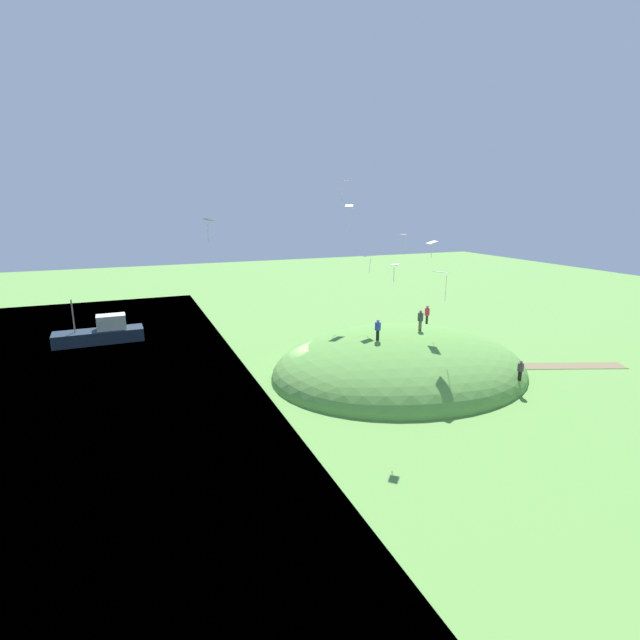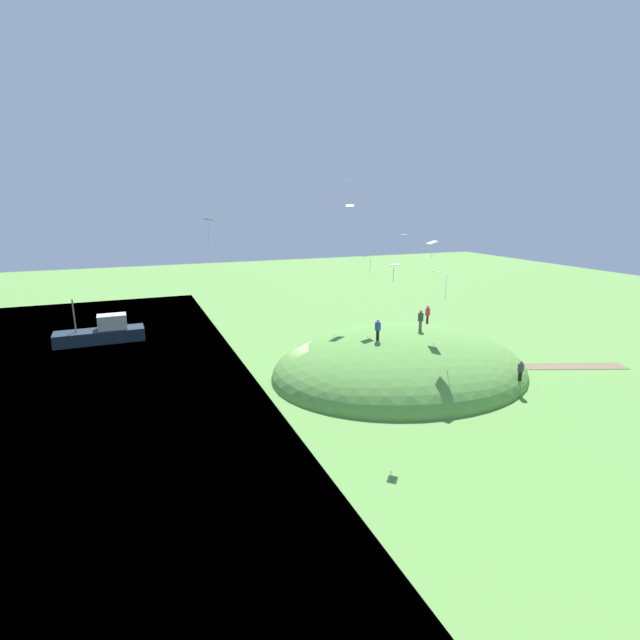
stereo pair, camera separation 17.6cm
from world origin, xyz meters
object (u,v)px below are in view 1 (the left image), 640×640
kite_3 (432,243)px  kite_6 (344,182)px  person_with_child (427,313)px  person_watching_kites (421,330)px  kite_1 (369,257)px  kite_2 (403,236)px  person_near_shore (521,368)px  kite_4 (209,221)px  kite_5 (395,266)px  person_walking_path (420,318)px  kite_0 (442,274)px  boat_on_lake (101,333)px  person_on_hilltop (378,327)px  kite_7 (349,207)px

kite_3 → kite_6: size_ratio=0.64×
person_with_child → person_watching_kites: size_ratio=0.97×
kite_3 → kite_6: kite_6 is taller
kite_1 → kite_3: bearing=-31.1°
kite_2 → person_near_shore: bearing=-97.0°
kite_4 → kite_5: 18.76m
kite_3 → kite_2: bearing=66.9°
person_walking_path → kite_0: (-0.69, -3.39, 4.13)m
person_walking_path → kite_4: bearing=56.9°
boat_on_lake → kite_5: size_ratio=7.87×
kite_0 → kite_4: bearing=138.7°
person_with_child → person_watching_kites: 4.53m
kite_3 → kite_5: 11.35m
kite_0 → person_on_hilltop: bearing=144.7°
boat_on_lake → person_near_shore: boat_on_lake is taller
person_with_child → kite_3: bearing=-22.4°
kite_4 → person_on_hilltop: bearing=-43.1°
kite_7 → person_walking_path: bearing=-87.9°
person_with_child → kite_5: bearing=-30.6°
kite_4 → kite_6: size_ratio=0.95×
kite_2 → kite_3: 14.64m
person_watching_kites → kite_1: bearing=107.5°
person_walking_path → kite_3: 6.16m
person_walking_path → kite_3: bearing=-66.0°
kite_0 → person_watching_kites: bearing=61.3°
person_with_child → kite_2: size_ratio=1.08×
kite_7 → kite_4: bearing=-167.1°
boat_on_lake → person_near_shore: 39.52m
boat_on_lake → person_watching_kites: 32.62m
person_walking_path → person_on_hilltop: person_walking_path is taller
kite_2 → kite_4: bearing=-168.2°
person_walking_path → kite_2: (6.83, 13.99, 5.64)m
boat_on_lake → person_on_hilltop: 29.22m
kite_7 → kite_1: bearing=-105.9°
person_walking_path → kite_1: size_ratio=1.12×
kite_2 → kite_7: size_ratio=0.75×
person_walking_path → kite_7: 15.48m
person_near_shore → kite_2: bearing=-26.1°
kite_7 → person_watching_kites: bearing=-41.3°
kite_1 → kite_7: kite_7 is taller
boat_on_lake → kite_6: (22.21, -10.46, 14.82)m
kite_1 → kite_6: size_ratio=0.71×
person_walking_path → kite_2: size_ratio=1.05×
kite_5 → kite_4: bearing=116.0°
person_on_hilltop → person_walking_path: bearing=98.8°
kite_6 → kite_3: bearing=-66.3°
kite_6 → kite_1: bearing=-94.4°
kite_2 → kite_3: size_ratio=1.19×
person_near_shore → kite_4: 27.44m
kite_1 → kite_6: (0.47, 6.14, 6.27)m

